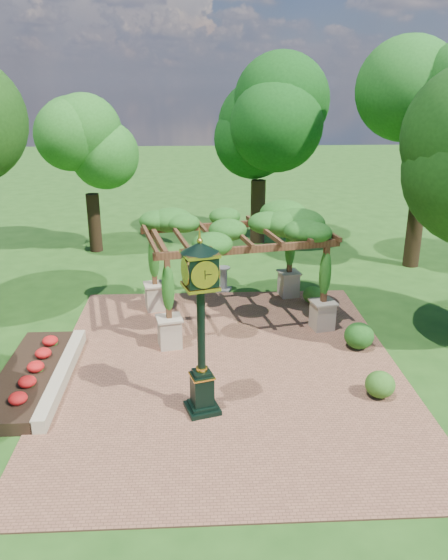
{
  "coord_description": "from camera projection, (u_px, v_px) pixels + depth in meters",
  "views": [
    {
      "loc": [
        -0.77,
        -13.03,
        7.86
      ],
      "look_at": [
        0.0,
        2.5,
        2.2
      ],
      "focal_mm": 35.0,
      "sensor_mm": 36.0,
      "label": 1
    }
  ],
  "objects": [
    {
      "name": "shrub_back",
      "position": [
        313.0,
        295.0,
        20.38
      ],
      "size": [
        0.83,
        0.83,
        0.66
      ],
      "primitive_type": "ellipsoid",
      "rotation": [
        0.0,
        0.0,
        0.15
      ],
      "color": "#2D641D",
      "rests_on": "brick_plaza"
    },
    {
      "name": "tree_west_far",
      "position": [
        88.0,
        147.0,
        25.28
      ],
      "size": [
        3.72,
        3.72,
        7.29
      ],
      "color": "black",
      "rests_on": "ground"
    },
    {
      "name": "pedestal_clock",
      "position": [
        201.0,
        314.0,
        12.89
      ],
      "size": [
        1.11,
        1.11,
        4.52
      ],
      "rotation": [
        0.0,
        0.0,
        0.29
      ],
      "color": "black",
      "rests_on": "brick_plaza"
    },
    {
      "name": "brick_plaza",
      "position": [
        227.0,
        368.0,
        15.88
      ],
      "size": [
        10.0,
        12.0,
        0.04
      ],
      "primitive_type": "cube",
      "color": "brown",
      "rests_on": "ground"
    },
    {
      "name": "tree_north",
      "position": [
        260.0,
        129.0,
        26.56
      ],
      "size": [
        4.62,
        4.62,
        8.29
      ],
      "color": "#322314",
      "rests_on": "ground"
    },
    {
      "name": "tree_east_far",
      "position": [
        428.0,
        116.0,
        22.59
      ],
      "size": [
        3.99,
        3.99,
        9.53
      ],
      "color": "black",
      "rests_on": "ground"
    },
    {
      "name": "ground",
      "position": [
        229.0,
        386.0,
        14.95
      ],
      "size": [
        120.0,
        120.0,
        0.0
      ],
      "primitive_type": "plane",
      "color": "#1E4714",
      "rests_on": "ground"
    },
    {
      "name": "pergola",
      "position": [
        236.0,
        234.0,
        18.14
      ],
      "size": [
        6.64,
        4.9,
        3.77
      ],
      "rotation": [
        0.0,
        0.0,
        0.21
      ],
      "color": "tan",
      "rests_on": "brick_plaza"
    },
    {
      "name": "border_wall",
      "position": [
        62.0,
        375.0,
        15.14
      ],
      "size": [
        0.35,
        5.0,
        0.4
      ],
      "primitive_type": "cube",
      "color": "#C6B793",
      "rests_on": "ground"
    },
    {
      "name": "shrub_mid",
      "position": [
        359.0,
        336.0,
        16.91
      ],
      "size": [
        1.21,
        1.21,
        0.82
      ],
      "primitive_type": "ellipsoid",
      "rotation": [
        0.0,
        0.0,
        0.42
      ],
      "color": "#1B4C15",
      "rests_on": "brick_plaza"
    },
    {
      "name": "flower_bed",
      "position": [
        30.0,
        376.0,
        15.1
      ],
      "size": [
        1.5,
        5.0,
        0.36
      ],
      "primitive_type": "cube",
      "color": "red",
      "rests_on": "ground"
    },
    {
      "name": "shrub_front",
      "position": [
        380.0,
        384.0,
        14.3
      ],
      "size": [
        0.89,
        0.89,
        0.7
      ],
      "primitive_type": "ellipsoid",
      "rotation": [
        0.0,
        0.0,
        0.15
      ],
      "color": "#2B5C1A",
      "rests_on": "brick_plaza"
    },
    {
      "name": "sundial",
      "position": [
        224.0,
        280.0,
        21.68
      ],
      "size": [
        0.68,
        0.68,
        0.99
      ],
      "rotation": [
        0.0,
        0.0,
        -0.3
      ],
      "color": "gray",
      "rests_on": "ground"
    }
  ]
}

